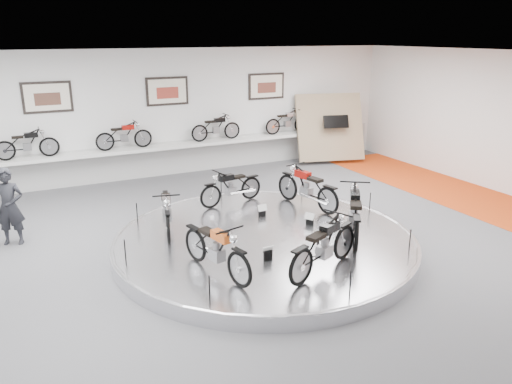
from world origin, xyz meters
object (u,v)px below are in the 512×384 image
shelf (173,146)px  bike_b (231,186)px  display_platform (265,242)px  bike_d (216,248)px  bike_a (307,187)px  visitor (9,207)px  bike_c (167,210)px  bike_e (324,245)px  bike_f (354,213)px

shelf → bike_b: 4.14m
display_platform → bike_d: (-1.57, -1.15, 0.64)m
display_platform → bike_a: bearing=33.8°
shelf → bike_a: (1.80, -5.20, -0.18)m
bike_a → visitor: (-6.60, 1.52, 0.04)m
bike_c → bike_b: bearing=133.5°
display_platform → visitor: visitor is taller
shelf → bike_e: size_ratio=6.32×
bike_a → bike_d: (-3.37, -2.35, -0.02)m
bike_b → visitor: visitor is taller
bike_a → bike_b: (-1.57, 1.07, -0.07)m
display_platform → bike_c: bearing=146.2°
display_platform → bike_b: bike_b is taller
bike_a → bike_b: bearing=42.9°
bike_e → visitor: (-4.99, 4.66, 0.04)m
bike_a → bike_f: bike_f is taller
bike_d → visitor: (-3.23, 3.87, 0.06)m
bike_f → visitor: visitor is taller
display_platform → bike_c: size_ratio=3.89×
bike_f → visitor: size_ratio=1.10×
bike_c → display_platform: bearing=71.0°
display_platform → bike_f: size_ratio=3.39×
bike_a → bike_c: bearing=77.5°
shelf → bike_e: bike_e is taller
bike_e → bike_b: bearing=66.6°
bike_b → bike_e: bike_e is taller
bike_e → bike_f: bearing=12.6°
bike_b → bike_d: 3.86m
shelf → bike_c: bike_c is taller
bike_a → visitor: 6.77m
bike_a → bike_c: (-3.57, -0.02, -0.03)m
bike_c → visitor: size_ratio=0.96×
bike_d → bike_f: bearing=80.8°
bike_d → display_platform: bearing=112.6°
bike_b → visitor: (-5.03, 0.45, 0.10)m
bike_f → visitor: 7.39m
bike_e → shelf: bearing=68.4°
visitor → bike_c: bearing=-7.4°
display_platform → bike_c: (-1.77, 1.18, 0.63)m
shelf → bike_b: bearing=-86.9°
visitor → bike_f: bearing=-9.8°
display_platform → visitor: (-4.80, 2.72, 0.71)m
shelf → bike_d: 7.71m
bike_d → bike_c: bearing=171.3°
bike_d → visitor: bearing=-153.7°
bike_e → bike_f: bike_f is taller
shelf → bike_e: 8.34m
shelf → visitor: visitor is taller
bike_a → bike_e: (-1.61, -3.14, -0.00)m
shelf → bike_c: (-1.77, -5.22, -0.22)m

